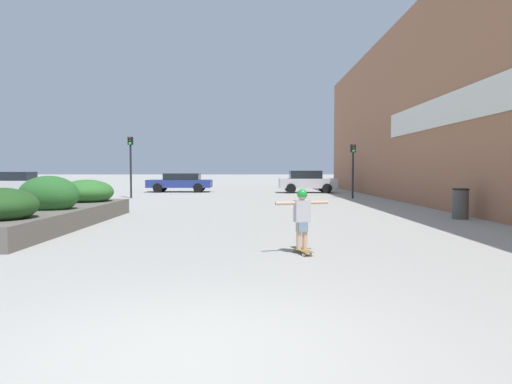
% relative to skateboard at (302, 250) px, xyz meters
% --- Properties ---
extents(ground_plane, '(300.00, 300.00, 0.00)m').
position_rel_skateboard_xyz_m(ground_plane, '(-1.58, -4.78, -0.07)').
color(ground_plane, '#A3A099').
extents(building_wall_right, '(0.67, 43.55, 9.41)m').
position_rel_skateboard_xyz_m(building_wall_right, '(6.90, 12.10, 4.63)').
color(building_wall_right, '#9E6647').
rests_on(building_wall_right, ground_plane).
extents(planter_box, '(2.17, 8.61, 1.47)m').
position_rel_skateboard_xyz_m(planter_box, '(-6.74, 4.33, 0.46)').
color(planter_box, '#605B54').
rests_on(planter_box, ground_plane).
extents(skateboard, '(0.40, 0.76, 0.09)m').
position_rel_skateboard_xyz_m(skateboard, '(0.00, 0.00, 0.00)').
color(skateboard, olive).
rests_on(skateboard, ground_plane).
extents(skateboarder, '(1.07, 0.41, 1.18)m').
position_rel_skateboard_xyz_m(skateboarder, '(0.00, 0.00, 0.73)').
color(skateboarder, tan).
rests_on(skateboarder, skateboard).
extents(trash_bin, '(0.53, 0.53, 1.01)m').
position_rel_skateboard_xyz_m(trash_bin, '(5.93, 6.22, 0.44)').
color(trash_bin, '#514C47').
rests_on(trash_bin, ground_plane).
extents(car_leftmost, '(4.74, 2.06, 1.51)m').
position_rel_skateboard_xyz_m(car_leftmost, '(13.82, 21.12, 0.73)').
color(car_leftmost, slate).
rests_on(car_leftmost, ground_plane).
extents(car_center_left, '(4.01, 1.95, 1.57)m').
position_rel_skateboard_xyz_m(car_center_left, '(2.85, 23.43, 0.75)').
color(car_center_left, '#BCBCC1').
rests_on(car_center_left, ground_plane).
extents(car_center_right, '(4.63, 2.05, 1.36)m').
position_rel_skateboard_xyz_m(car_center_right, '(-6.28, 24.59, 0.67)').
color(car_center_right, navy).
rests_on(car_center_right, ground_plane).
extents(car_rightmost, '(4.41, 1.96, 1.49)m').
position_rel_skateboard_xyz_m(car_rightmost, '(-16.93, 21.91, 0.72)').
color(car_rightmost, '#BCBCC1').
rests_on(car_rightmost, ground_plane).
extents(traffic_light_left, '(0.28, 0.30, 3.51)m').
position_rel_skateboard_xyz_m(traffic_light_left, '(-7.99, 17.40, 2.32)').
color(traffic_light_left, black).
rests_on(traffic_light_left, ground_plane).
extents(traffic_light_right, '(0.28, 0.30, 3.07)m').
position_rel_skateboard_xyz_m(traffic_light_right, '(4.72, 17.04, 2.05)').
color(traffic_light_right, black).
rests_on(traffic_light_right, ground_plane).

